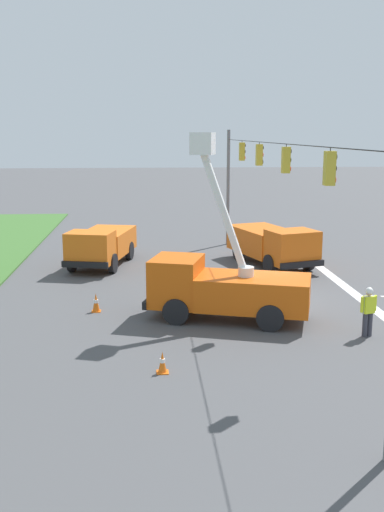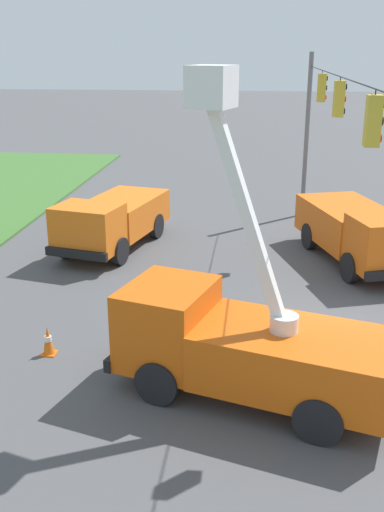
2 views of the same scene
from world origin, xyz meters
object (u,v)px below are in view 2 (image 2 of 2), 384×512
at_px(utility_truck_support_near, 112,219).
at_px(traffic_cone_foreground_right, 48,341).
at_px(traffic_cone_mid_left, 272,304).
at_px(utility_truck_bucket_lift, 243,339).
at_px(utility_truck_support_far, 360,231).

distance_m(utility_truck_support_near, traffic_cone_foreground_right, 8.61).
height_order(utility_truck_support_near, traffic_cone_foreground_right, utility_truck_support_near).
bearing_deg(traffic_cone_foreground_right, traffic_cone_mid_left, -63.18).
bearing_deg(utility_truck_bucket_lift, utility_truck_support_near, 28.10).
relative_size(utility_truck_bucket_lift, traffic_cone_foreground_right, 9.25).
relative_size(utility_truck_support_near, traffic_cone_mid_left, 7.94).
bearing_deg(utility_truck_support_far, traffic_cone_foreground_right, 131.96).
bearing_deg(utility_truck_support_near, traffic_cone_foreground_right, -177.50).
bearing_deg(utility_truck_support_near, utility_truck_bucket_lift, -151.90).
distance_m(utility_truck_support_near, utility_truck_support_far, 9.18).
xyz_separation_m(utility_truck_bucket_lift, utility_truck_support_far, (9.23, -3.87, -0.18)).
distance_m(utility_truck_support_far, traffic_cone_foreground_right, 11.84).
relative_size(utility_truck_support_far, traffic_cone_mid_left, 8.39).
xyz_separation_m(utility_truck_support_near, utility_truck_support_far, (-0.67, -9.16, 0.05)).
bearing_deg(utility_truck_support_far, utility_truck_bucket_lift, 157.23).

